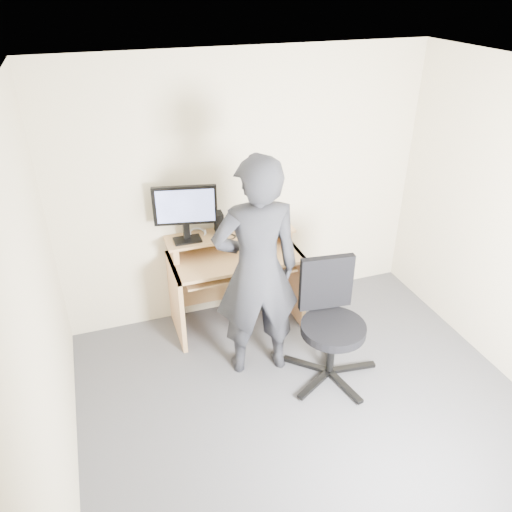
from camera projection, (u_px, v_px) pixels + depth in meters
ground at (318, 425)px, 3.81m from camera, size 3.50×3.50×0.00m
back_wall at (245, 190)px, 4.63m from camera, size 3.50×0.02×2.50m
ceiling at (348, 87)px, 2.57m from camera, size 3.50×3.50×0.02m
desk at (234, 270)px, 4.74m from camera, size 1.20×0.60×0.91m
monitor at (185, 209)px, 4.32m from camera, size 0.55×0.16×0.53m
external_drive at (219, 223)px, 4.58m from camera, size 0.08×0.13×0.20m
travel_mug at (242, 222)px, 4.60m from camera, size 0.09×0.09×0.18m
smartphone at (256, 231)px, 4.64m from camera, size 0.10×0.14×0.01m
charger at (222, 237)px, 4.50m from camera, size 0.05×0.04×0.03m
headphones at (197, 233)px, 4.59m from camera, size 0.19×0.18×0.06m
keyboard at (243, 267)px, 4.55m from camera, size 0.47×0.21×0.03m
mouse at (267, 254)px, 4.56m from camera, size 0.11×0.09×0.04m
office_chair at (330, 318)px, 4.08m from camera, size 0.79×0.80×1.01m
person at (257, 271)px, 3.93m from camera, size 0.75×0.53×1.93m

